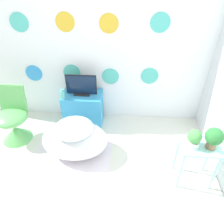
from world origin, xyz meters
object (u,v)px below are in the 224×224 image
at_px(vase, 63,95).
at_px(potted_plant_right, 214,137).
at_px(bathtub, 75,140).
at_px(potted_plant_left, 194,138).
at_px(chair, 14,124).
at_px(tv, 81,86).

relative_size(vase, potted_plant_right, 0.62).
bearing_deg(bathtub, potted_plant_left, -13.87).
relative_size(bathtub, vase, 5.54).
xyz_separation_m(bathtub, chair, (-0.93, 0.22, 0.03)).
bearing_deg(tv, potted_plant_right, -32.72).
bearing_deg(potted_plant_right, potted_plant_left, 177.04).
bearing_deg(vase, potted_plant_left, -27.87).
distance_m(bathtub, potted_plant_left, 1.50).
distance_m(bathtub, potted_plant_right, 1.70).
relative_size(chair, tv, 1.79).
height_order(tv, potted_plant_right, tv).
bearing_deg(vase, tv, 29.28).
bearing_deg(tv, chair, -154.32).
xyz_separation_m(tv, vase, (-0.25, -0.14, -0.07)).
bearing_deg(chair, potted_plant_left, -13.60).
height_order(bathtub, vase, vase).
distance_m(bathtub, chair, 0.96).
height_order(bathtub, potted_plant_left, potted_plant_left).
bearing_deg(chair, potted_plant_right, -12.81).
distance_m(potted_plant_left, potted_plant_right, 0.20).
bearing_deg(chair, tv, 25.68).
bearing_deg(bathtub, vase, 115.45).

